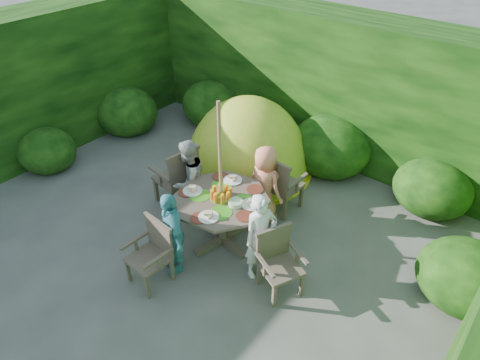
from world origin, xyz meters
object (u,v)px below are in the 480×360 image
Objects in this scene: parasol_pole at (221,178)px; child_right at (261,237)px; child_left at (189,180)px; garden_chair_left at (179,176)px; child_front at (172,233)px; garden_chair_right at (278,261)px; garden_chair_front at (152,252)px; garden_chair_back at (279,184)px; child_back at (265,184)px; dome_tent at (247,168)px; patio_table at (222,205)px.

child_right is (0.78, -0.15, -0.47)m from parasol_pole.
parasol_pole reaches higher than child_left.
child_front reaches higher than garden_chair_left.
garden_chair_right is 0.82× the size of garden_chair_left.
garden_chair_left is at bearing 104.13° from garden_chair_right.
garden_chair_front is at bearing 17.06° from child_left.
parasol_pole is 1.28m from garden_chair_right.
child_left reaches higher than child_right.
garden_chair_back is at bearing 45.95° from child_right.
child_left is (-1.57, 0.31, 0.01)m from child_right.
garden_chair_front is at bearing 40.26° from garden_chair_left.
garden_chair_front is 1.91m from child_back.
garden_chair_front is at bearing -101.69° from parasol_pole.
child_left reaches higher than garden_chair_left.
parasol_pole reaches higher than garden_chair_right.
child_right is at bearing 116.18° from garden_chair_back.
garden_chair_back is 0.74× the size of child_left.
dome_tent is (-1.03, 0.90, -0.62)m from child_back.
child_back is at bearing 81.92° from garden_chair_front.
child_right is at bearing 85.90° from garden_chair_left.
child_front reaches higher than garden_chair_front.
garden_chair_left is 1.57m from dome_tent.
child_right reaches higher than garden_chair_left.
child_left is 1.02× the size of child_back.
patio_table reaches higher than garden_chair_right.
garden_chair_back is at bearing 130.75° from garden_chair_left.
child_back is at bearing 79.17° from patio_table.
dome_tent is at bearing 179.88° from garden_chair_left.
child_back is (-0.63, 0.94, -0.01)m from child_right.
garden_chair_left is 1.07× the size of garden_chair_back.
child_right is at bearing 61.48° from child_front.
child_left reaches higher than patio_table.
garden_chair_right is 0.32× the size of dome_tent.
child_back reaches higher than child_front.
child_left is at bearing 117.78° from garden_chair_front.
parasol_pole is 2.61× the size of garden_chair_right.
child_front is at bearing 26.51° from child_left.
garden_chair_right is at bearing 125.94° from garden_chair_back.
garden_chair_front is 0.70× the size of child_front.
child_right is at bearing 45.97° from garden_chair_front.
patio_table is at bearing 81.46° from garden_chair_front.
child_right is (0.56, -1.23, 0.12)m from garden_chair_back.
child_back is (0.94, 0.63, -0.01)m from child_left.
garden_chair_left is at bearing 159.98° from child_front.
dome_tent is at bearing 117.59° from parasol_pole.
garden_chair_back is at bearing 59.21° from garden_chair_right.
dome_tent is (-1.66, 1.84, -0.63)m from child_right.
child_right is at bearing -11.16° from parasol_pole.
child_right is 1.13m from child_back.
child_right is (-0.31, 0.04, 0.18)m from garden_chair_right.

